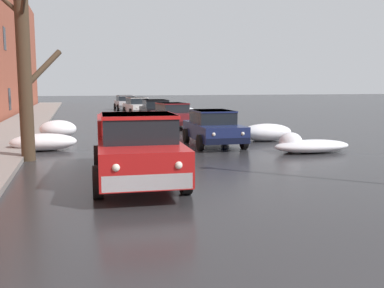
{
  "coord_description": "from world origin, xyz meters",
  "views": [
    {
      "loc": [
        -3.25,
        -2.5,
        2.43
      ],
      "look_at": [
        -0.85,
        6.47,
        1.17
      ],
      "focal_mm": 41.0,
      "sensor_mm": 36.0,
      "label": 1
    }
  ],
  "objects_px": {
    "bare_tree_second_along_sidewalk": "(24,73)",
    "sedan_white_queued_behind_truck": "(137,105)",
    "sedan_darkblue_parked_kerbside_close": "(213,127)",
    "sedan_silver_at_far_intersection": "(126,102)",
    "sedan_black_parked_far_down_block": "(156,109)",
    "sedan_maroon_parked_kerbside_mid": "(173,115)",
    "pickup_truck_red_approaching_near_lane": "(136,147)"
  },
  "relations": [
    {
      "from": "pickup_truck_red_approaching_near_lane",
      "to": "sedan_maroon_parked_kerbside_mid",
      "type": "distance_m",
      "value": 13.93
    },
    {
      "from": "sedan_darkblue_parked_kerbside_close",
      "to": "sedan_silver_at_far_intersection",
      "type": "height_order",
      "value": "same"
    },
    {
      "from": "sedan_silver_at_far_intersection",
      "to": "sedan_black_parked_far_down_block",
      "type": "bearing_deg",
      "value": -87.61
    },
    {
      "from": "sedan_maroon_parked_kerbside_mid",
      "to": "bare_tree_second_along_sidewalk",
      "type": "bearing_deg",
      "value": -126.2
    },
    {
      "from": "sedan_black_parked_far_down_block",
      "to": "bare_tree_second_along_sidewalk",
      "type": "bearing_deg",
      "value": -114.73
    },
    {
      "from": "pickup_truck_red_approaching_near_lane",
      "to": "sedan_silver_at_far_intersection",
      "type": "xyz_separation_m",
      "value": [
        3.35,
        32.39,
        -0.13
      ]
    },
    {
      "from": "pickup_truck_red_approaching_near_lane",
      "to": "sedan_darkblue_parked_kerbside_close",
      "type": "bearing_deg",
      "value": 56.45
    },
    {
      "from": "bare_tree_second_along_sidewalk",
      "to": "sedan_darkblue_parked_kerbside_close",
      "type": "relative_size",
      "value": 1.59
    },
    {
      "from": "bare_tree_second_along_sidewalk",
      "to": "sedan_maroon_parked_kerbside_mid",
      "type": "bearing_deg",
      "value": 53.8
    },
    {
      "from": "bare_tree_second_along_sidewalk",
      "to": "sedan_white_queued_behind_truck",
      "type": "xyz_separation_m",
      "value": [
        6.46,
        21.14,
        -2.06
      ]
    },
    {
      "from": "sedan_black_parked_far_down_block",
      "to": "pickup_truck_red_approaching_near_lane",
      "type": "bearing_deg",
      "value": -101.68
    },
    {
      "from": "sedan_maroon_parked_kerbside_mid",
      "to": "sedan_black_parked_far_down_block",
      "type": "xyz_separation_m",
      "value": [
        0.02,
        5.56,
        0.0
      ]
    },
    {
      "from": "sedan_white_queued_behind_truck",
      "to": "sedan_black_parked_far_down_block",
      "type": "bearing_deg",
      "value": -86.29
    },
    {
      "from": "bare_tree_second_along_sidewalk",
      "to": "sedan_darkblue_parked_kerbside_close",
      "type": "bearing_deg",
      "value": 15.08
    },
    {
      "from": "sedan_black_parked_far_down_block",
      "to": "sedan_darkblue_parked_kerbside_close",
      "type": "bearing_deg",
      "value": -90.09
    },
    {
      "from": "sedan_black_parked_far_down_block",
      "to": "sedan_silver_at_far_intersection",
      "type": "height_order",
      "value": "same"
    },
    {
      "from": "sedan_maroon_parked_kerbside_mid",
      "to": "sedan_silver_at_far_intersection",
      "type": "bearing_deg",
      "value": 91.62
    },
    {
      "from": "sedan_black_parked_far_down_block",
      "to": "sedan_white_queued_behind_truck",
      "type": "distance_m",
      "value": 6.25
    },
    {
      "from": "pickup_truck_red_approaching_near_lane",
      "to": "sedan_maroon_parked_kerbside_mid",
      "type": "height_order",
      "value": "pickup_truck_red_approaching_near_lane"
    },
    {
      "from": "sedan_maroon_parked_kerbside_mid",
      "to": "sedan_black_parked_far_down_block",
      "type": "distance_m",
      "value": 5.56
    },
    {
      "from": "bare_tree_second_along_sidewalk",
      "to": "sedan_white_queued_behind_truck",
      "type": "relative_size",
      "value": 1.38
    },
    {
      "from": "sedan_maroon_parked_kerbside_mid",
      "to": "sedan_white_queued_behind_truck",
      "type": "bearing_deg",
      "value": 91.85
    },
    {
      "from": "sedan_darkblue_parked_kerbside_close",
      "to": "bare_tree_second_along_sidewalk",
      "type": "bearing_deg",
      "value": -164.92
    },
    {
      "from": "sedan_darkblue_parked_kerbside_close",
      "to": "sedan_silver_at_far_intersection",
      "type": "distance_m",
      "value": 26.52
    },
    {
      "from": "bare_tree_second_along_sidewalk",
      "to": "sedan_white_queued_behind_truck",
      "type": "bearing_deg",
      "value": 73.01
    },
    {
      "from": "bare_tree_second_along_sidewalk",
      "to": "sedan_white_queued_behind_truck",
      "type": "distance_m",
      "value": 22.2
    },
    {
      "from": "sedan_black_parked_far_down_block",
      "to": "sedan_white_queued_behind_truck",
      "type": "xyz_separation_m",
      "value": [
        -0.4,
        6.23,
        -0.0
      ]
    },
    {
      "from": "pickup_truck_red_approaching_near_lane",
      "to": "sedan_black_parked_far_down_block",
      "type": "relative_size",
      "value": 1.22
    },
    {
      "from": "sedan_black_parked_far_down_block",
      "to": "sedan_white_queued_behind_truck",
      "type": "height_order",
      "value": "same"
    },
    {
      "from": "bare_tree_second_along_sidewalk",
      "to": "sedan_white_queued_behind_truck",
      "type": "height_order",
      "value": "bare_tree_second_along_sidewalk"
    },
    {
      "from": "sedan_maroon_parked_kerbside_mid",
      "to": "sedan_silver_at_far_intersection",
      "type": "relative_size",
      "value": 1.02
    },
    {
      "from": "pickup_truck_red_approaching_near_lane",
      "to": "sedan_black_parked_far_down_block",
      "type": "xyz_separation_m",
      "value": [
        3.91,
        18.94,
        -0.13
      ]
    }
  ]
}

